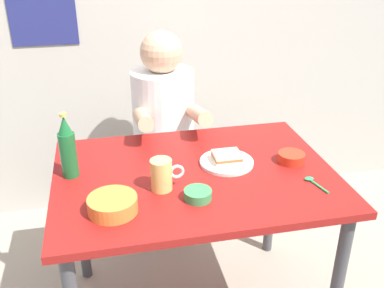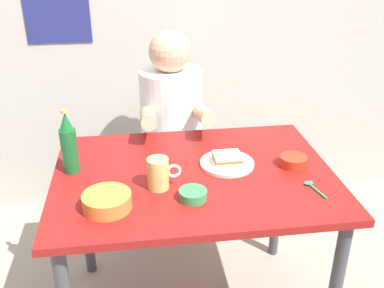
% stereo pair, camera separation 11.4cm
% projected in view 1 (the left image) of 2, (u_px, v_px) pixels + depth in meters
% --- Properties ---
extents(dining_table, '(1.10, 0.80, 0.74)m').
position_uv_depth(dining_table, '(195.00, 192.00, 1.79)').
color(dining_table, maroon).
rests_on(dining_table, ground).
extents(stool, '(0.34, 0.34, 0.45)m').
position_uv_depth(stool, '(165.00, 179.00, 2.46)').
color(stool, '#4C4C51').
rests_on(stool, ground).
extents(person_seated, '(0.33, 0.56, 0.72)m').
position_uv_depth(person_seated, '(163.00, 110.00, 2.27)').
color(person_seated, white).
rests_on(person_seated, stool).
extents(plate_orange, '(0.22, 0.22, 0.01)m').
position_uv_depth(plate_orange, '(227.00, 162.00, 1.80)').
color(plate_orange, silver).
rests_on(plate_orange, dining_table).
extents(sandwich, '(0.11, 0.09, 0.04)m').
position_uv_depth(sandwich, '(227.00, 157.00, 1.79)').
color(sandwich, beige).
rests_on(sandwich, plate_orange).
extents(beer_mug, '(0.13, 0.08, 0.12)m').
position_uv_depth(beer_mug, '(162.00, 175.00, 1.61)').
color(beer_mug, '#D1BC66').
rests_on(beer_mug, dining_table).
extents(beer_bottle, '(0.06, 0.06, 0.26)m').
position_uv_depth(beer_bottle, '(68.00, 148.00, 1.67)').
color(beer_bottle, '#19602D').
rests_on(beer_bottle, dining_table).
extents(sauce_bowl_chili, '(0.11, 0.11, 0.04)m').
position_uv_depth(sauce_bowl_chili, '(291.00, 157.00, 1.81)').
color(sauce_bowl_chili, red).
rests_on(sauce_bowl_chili, dining_table).
extents(soup_bowl_orange, '(0.17, 0.17, 0.05)m').
position_uv_depth(soup_bowl_orange, '(113.00, 204.00, 1.49)').
color(soup_bowl_orange, orange).
rests_on(soup_bowl_orange, dining_table).
extents(dip_bowl_green, '(0.10, 0.10, 0.03)m').
position_uv_depth(dip_bowl_green, '(198.00, 194.00, 1.56)').
color(dip_bowl_green, '#388C4C').
rests_on(dip_bowl_green, dining_table).
extents(spoon, '(0.05, 0.12, 0.01)m').
position_uv_depth(spoon, '(313.00, 182.00, 1.67)').
color(spoon, '#26A559').
rests_on(spoon, dining_table).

